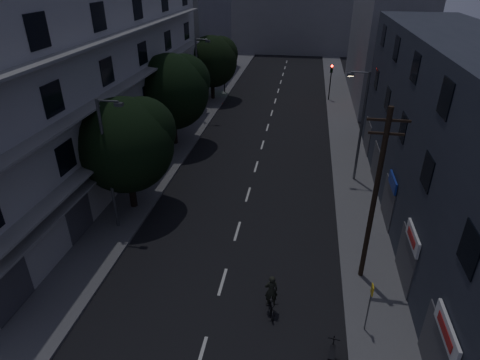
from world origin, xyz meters
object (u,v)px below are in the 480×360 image
(utility_pole, at_px, (375,196))
(cyclist, at_px, (271,300))
(motorcycle, at_px, (331,359))
(bus_stop_sign, at_px, (370,300))

(utility_pole, relative_size, cyclist, 4.30)
(utility_pole, bearing_deg, cyclist, -144.88)
(utility_pole, relative_size, motorcycle, 5.28)
(motorcycle, bearing_deg, bus_stop_sign, 61.46)
(utility_pole, height_order, cyclist, utility_pole)
(utility_pole, distance_m, motorcycle, 7.38)
(utility_pole, distance_m, bus_stop_sign, 4.69)
(bus_stop_sign, bearing_deg, cyclist, 172.73)
(motorcycle, xyz_separation_m, cyclist, (-2.66, 2.56, 0.27))
(bus_stop_sign, height_order, motorcycle, bus_stop_sign)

